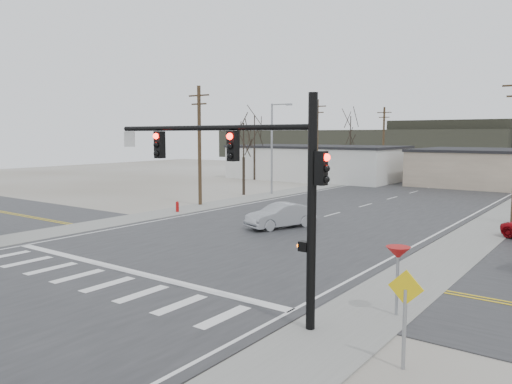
# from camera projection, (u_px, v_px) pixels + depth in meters

# --- Properties ---
(ground) EXTENTS (140.00, 140.00, 0.00)m
(ground) POSITION_uv_depth(u_px,v_px,m) (207.00, 250.00, 26.03)
(ground) COLOR silver
(ground) RESTS_ON ground
(main_road) EXTENTS (18.00, 110.00, 0.05)m
(main_road) POSITION_uv_depth(u_px,v_px,m) (338.00, 213.00, 38.04)
(main_road) COLOR #262628
(main_road) RESTS_ON ground
(cross_road) EXTENTS (90.00, 10.00, 0.04)m
(cross_road) POSITION_uv_depth(u_px,v_px,m) (207.00, 249.00, 26.02)
(cross_road) COLOR #262628
(cross_road) RESTS_ON ground
(sidewalk_left) EXTENTS (3.00, 90.00, 0.06)m
(sidewalk_left) POSITION_uv_depth(u_px,v_px,m) (263.00, 196.00, 48.27)
(sidewalk_left) COLOR gray
(sidewalk_left) RESTS_ON ground
(sidewalk_right) EXTENTS (3.00, 90.00, 0.06)m
(sidewalk_right) POSITION_uv_depth(u_px,v_px,m) (503.00, 218.00, 35.81)
(sidewalk_right) COLOR gray
(sidewalk_right) RESTS_ON ground
(traffic_signal_mast) EXTENTS (8.95, 0.43, 7.20)m
(traffic_signal_mast) POSITION_uv_depth(u_px,v_px,m) (260.00, 176.00, 15.88)
(traffic_signal_mast) COLOR black
(traffic_signal_mast) RESTS_ON ground
(fire_hydrant) EXTENTS (0.24, 0.24, 0.87)m
(fire_hydrant) POSITION_uv_depth(u_px,v_px,m) (177.00, 207.00, 38.37)
(fire_hydrant) COLOR #A50C0C
(fire_hydrant) RESTS_ON ground
(yield_sign) EXTENTS (0.80, 0.80, 2.35)m
(yield_sign) POSITION_uv_depth(u_px,v_px,m) (398.00, 255.00, 16.23)
(yield_sign) COLOR gray
(yield_sign) RESTS_ON ground
(diamond_sign) EXTENTS (0.92, 0.10, 2.61)m
(diamond_sign) POSITION_uv_depth(u_px,v_px,m) (405.00, 309.00, 12.60)
(diamond_sign) COLOR gray
(diamond_sign) RESTS_ON ground
(building_left_far) EXTENTS (22.30, 12.30, 4.50)m
(building_left_far) POSITION_uv_depth(u_px,v_px,m) (317.00, 162.00, 67.21)
(building_left_far) COLOR silver
(building_left_far) RESTS_ON ground
(upole_left_b) EXTENTS (2.20, 0.30, 10.00)m
(upole_left_b) POSITION_uv_depth(u_px,v_px,m) (199.00, 144.00, 41.79)
(upole_left_b) COLOR #453020
(upole_left_b) RESTS_ON ground
(upole_left_c) EXTENTS (2.20, 0.30, 10.00)m
(upole_left_c) POSITION_uv_depth(u_px,v_px,m) (317.00, 141.00, 57.81)
(upole_left_c) COLOR #453020
(upole_left_c) RESTS_ON ground
(upole_left_d) EXTENTS (2.20, 0.30, 10.00)m
(upole_left_d) POSITION_uv_depth(u_px,v_px,m) (384.00, 140.00, 73.83)
(upole_left_d) COLOR #453020
(upole_left_d) RESTS_ON ground
(streetlight_main) EXTENTS (2.40, 0.25, 9.00)m
(streetlight_main) POSITION_uv_depth(u_px,v_px,m) (273.00, 144.00, 49.41)
(streetlight_main) COLOR gray
(streetlight_main) RESTS_ON ground
(tree_left_near) EXTENTS (3.30, 3.30, 7.35)m
(tree_left_near) POSITION_uv_depth(u_px,v_px,m) (244.00, 142.00, 49.08)
(tree_left_near) COLOR #30261D
(tree_left_near) RESTS_ON ground
(tree_left_far) EXTENTS (3.96, 3.96, 8.82)m
(tree_left_far) POSITION_uv_depth(u_px,v_px,m) (350.00, 132.00, 70.38)
(tree_left_far) COLOR #30261D
(tree_left_far) RESTS_ON ground
(tree_left_mid) EXTENTS (3.96, 3.96, 8.82)m
(tree_left_mid) POSITION_uv_depth(u_px,v_px,m) (254.00, 132.00, 65.46)
(tree_left_mid) COLOR #30261D
(tree_left_mid) RESTS_ON ground
(hill_left) EXTENTS (70.00, 18.00, 7.00)m
(hill_left) POSITION_uv_depth(u_px,v_px,m) (354.00, 145.00, 119.88)
(hill_left) COLOR #333026
(hill_left) RESTS_ON ground
(sedan_crossing) EXTENTS (3.20, 4.96, 1.54)m
(sedan_crossing) POSITION_uv_depth(u_px,v_px,m) (281.00, 216.00, 31.91)
(sedan_crossing) COLOR #94979D
(sedan_crossing) RESTS_ON main_road
(car_far_a) EXTENTS (3.32, 5.29, 1.43)m
(car_far_a) POSITION_uv_depth(u_px,v_px,m) (459.00, 180.00, 57.28)
(car_far_a) COLOR black
(car_far_a) RESTS_ON main_road
(car_far_b) EXTENTS (3.15, 4.34, 1.37)m
(car_far_b) POSITION_uv_depth(u_px,v_px,m) (465.00, 170.00, 74.04)
(car_far_b) COLOR black
(car_far_b) RESTS_ON main_road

